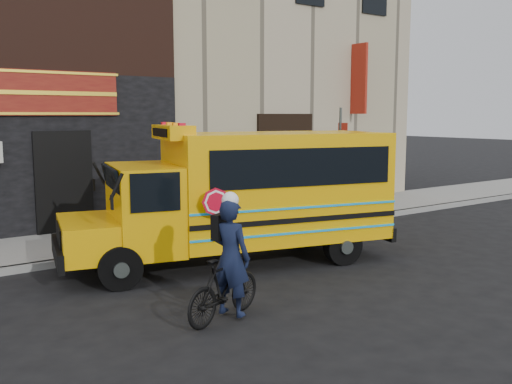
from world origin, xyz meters
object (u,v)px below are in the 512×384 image
object	(u,v)px
sign_pole	(340,162)
bicycle	(224,288)
school_bus	(247,192)
cyclist	(231,261)

from	to	relation	value
sign_pole	bicycle	size ratio (longest dim) A/B	1.99
school_bus	cyclist	distance (m)	3.42
school_bus	cyclist	size ratio (longest dim) A/B	3.98
school_bus	sign_pole	xyz separation A→B (m)	(4.33, 1.74, 0.31)
bicycle	school_bus	bearing A→B (deg)	-59.45
bicycle	cyclist	distance (m)	0.43
school_bus	cyclist	world-z (taller)	school_bus
bicycle	cyclist	xyz separation A→B (m)	(0.13, 0.02, 0.41)
sign_pole	bicycle	xyz separation A→B (m)	(-6.58, -4.38, -1.32)
cyclist	sign_pole	bearing A→B (deg)	-80.43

